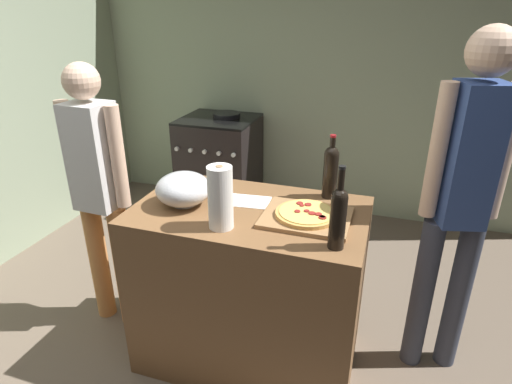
# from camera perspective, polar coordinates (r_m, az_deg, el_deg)

# --- Properties ---
(ground_plane) EXTENTS (4.39, 3.34, 0.02)m
(ground_plane) POSITION_cam_1_polar(r_m,az_deg,el_deg) (3.10, -0.49, -12.25)
(ground_plane) COLOR #6B5B4C
(kitchen_wall_rear) EXTENTS (4.39, 0.10, 2.60)m
(kitchen_wall_rear) POSITION_cam_1_polar(r_m,az_deg,el_deg) (3.91, 6.39, 16.14)
(kitchen_wall_rear) COLOR #99A889
(kitchen_wall_rear) RESTS_ON ground_plane
(counter) EXTENTS (1.13, 0.68, 0.91)m
(counter) POSITION_cam_1_polar(r_m,az_deg,el_deg) (2.29, -0.80, -12.60)
(counter) COLOR brown
(counter) RESTS_ON ground_plane
(cutting_board) EXTENTS (0.40, 0.32, 0.02)m
(cutting_board) POSITION_cam_1_polar(r_m,az_deg,el_deg) (1.97, 6.78, -3.44)
(cutting_board) COLOR #9E7247
(cutting_board) RESTS_ON counter
(pizza) EXTENTS (0.29, 0.29, 0.03)m
(pizza) POSITION_cam_1_polar(r_m,az_deg,el_deg) (1.96, 6.82, -2.89)
(pizza) COLOR tan
(pizza) RESTS_ON cutting_board
(mixing_bowl) EXTENTS (0.27, 0.27, 0.17)m
(mixing_bowl) POSITION_cam_1_polar(r_m,az_deg,el_deg) (2.10, -9.78, 0.40)
(mixing_bowl) COLOR #B2B2B7
(mixing_bowl) RESTS_ON counter
(paper_towel_roll) EXTENTS (0.11, 0.11, 0.29)m
(paper_towel_roll) POSITION_cam_1_polar(r_m,az_deg,el_deg) (1.84, -4.82, -0.76)
(paper_towel_roll) COLOR white
(paper_towel_roll) RESTS_ON counter
(wine_bottle_clear) EXTENTS (0.07, 0.07, 0.33)m
(wine_bottle_clear) POSITION_cam_1_polar(r_m,az_deg,el_deg) (2.16, 10.03, 2.98)
(wine_bottle_clear) COLOR black
(wine_bottle_clear) RESTS_ON counter
(wine_bottle_green) EXTENTS (0.07, 0.07, 0.35)m
(wine_bottle_green) POSITION_cam_1_polar(r_m,az_deg,el_deg) (1.70, 11.01, -3.05)
(wine_bottle_green) COLOR black
(wine_bottle_green) RESTS_ON counter
(recipe_sheet) EXTENTS (0.22, 0.17, 0.00)m
(recipe_sheet) POSITION_cam_1_polar(r_m,az_deg,el_deg) (2.13, -0.96, -1.25)
(recipe_sheet) COLOR white
(recipe_sheet) RESTS_ON counter
(stove) EXTENTS (0.65, 0.63, 0.94)m
(stove) POSITION_cam_1_polar(r_m,az_deg,el_deg) (3.93, -4.88, 3.55)
(stove) COLOR black
(stove) RESTS_ON ground_plane
(person_in_stripes) EXTENTS (0.39, 0.21, 1.56)m
(person_in_stripes) POSITION_cam_1_polar(r_m,az_deg,el_deg) (2.50, -20.45, 0.71)
(person_in_stripes) COLOR #D88C4C
(person_in_stripes) RESTS_ON ground_plane
(person_in_red) EXTENTS (0.35, 0.24, 1.75)m
(person_in_red) POSITION_cam_1_polar(r_m,az_deg,el_deg) (2.18, 25.97, -0.27)
(person_in_red) COLOR #383D4C
(person_in_red) RESTS_ON ground_plane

